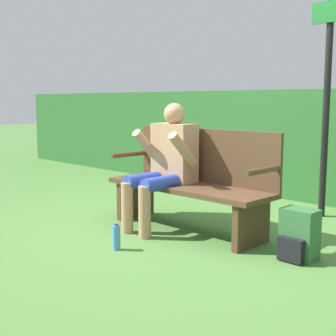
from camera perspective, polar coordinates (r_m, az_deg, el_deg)
ground_plane at (r=4.43m, az=2.31°, el=-7.57°), size 40.00×40.00×0.00m
hedge_back at (r=6.04m, az=16.20°, el=2.80°), size 12.00×0.52×1.34m
park_bench at (r=4.39m, az=3.02°, el=-1.63°), size 1.69×0.51×0.94m
person_seated at (r=4.40m, az=-0.23°, el=0.94°), size 0.57×0.66×1.18m
backpack at (r=3.73m, az=15.63°, el=-7.95°), size 0.27×0.24×0.39m
water_bottle at (r=3.86m, az=-6.32°, el=-8.41°), size 0.07×0.07×0.22m
signpost at (r=5.06m, az=18.76°, el=8.22°), size 0.34×0.09×2.23m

